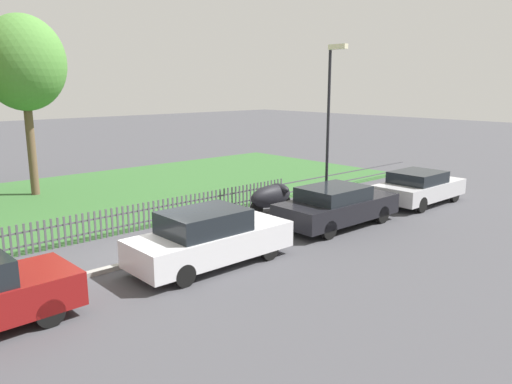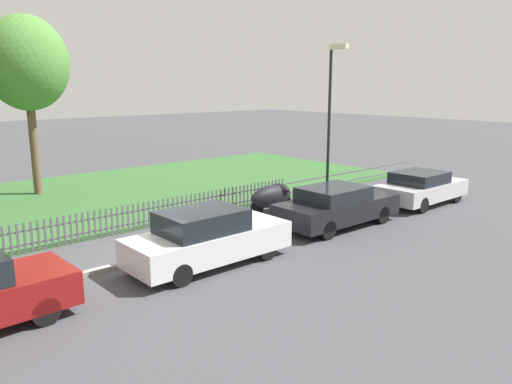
# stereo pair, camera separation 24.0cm
# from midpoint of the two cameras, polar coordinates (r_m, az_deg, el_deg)

# --- Properties ---
(ground_plane) EXTENTS (120.00, 120.00, 0.00)m
(ground_plane) POSITION_cam_midpoint_polar(r_m,az_deg,el_deg) (14.32, -10.99, -7.44)
(ground_plane) COLOR #424247
(kerb_stone) EXTENTS (33.58, 0.20, 0.12)m
(kerb_stone) POSITION_cam_midpoint_polar(r_m,az_deg,el_deg) (14.38, -11.21, -7.11)
(kerb_stone) COLOR gray
(kerb_stone) RESTS_ON ground
(grass_strip) EXTENTS (33.58, 11.82, 0.01)m
(grass_strip) POSITION_cam_midpoint_polar(r_m,az_deg,el_deg) (22.06, -22.93, -1.23)
(grass_strip) COLOR #33602D
(grass_strip) RESTS_ON ground
(park_fence) EXTENTS (33.58, 0.05, 0.93)m
(park_fence) POSITION_cam_midpoint_polar(r_m,az_deg,el_deg) (16.62, -16.24, -3.28)
(park_fence) COLOR #4C4C51
(park_fence) RESTS_ON ground
(parked_car_black_saloon) EXTENTS (4.53, 1.74, 1.54)m
(parked_car_black_saloon) POSITION_cam_midpoint_polar(r_m,az_deg,el_deg) (13.39, -5.86, -5.24)
(parked_car_black_saloon) COLOR silver
(parked_car_black_saloon) RESTS_ON ground
(parked_car_navy_estate) EXTENTS (4.61, 1.92, 1.39)m
(parked_car_navy_estate) POSITION_cam_midpoint_polar(r_m,az_deg,el_deg) (17.22, 8.80, -1.53)
(parked_car_navy_estate) COLOR black
(parked_car_navy_estate) RESTS_ON ground
(parked_car_red_compact) EXTENTS (4.18, 1.87, 1.34)m
(parked_car_red_compact) POSITION_cam_midpoint_polar(r_m,az_deg,el_deg) (21.23, 17.84, 0.56)
(parked_car_red_compact) COLOR #BCBCC1
(parked_car_red_compact) RESTS_ON ground
(covered_motorcycle) EXTENTS (2.04, 0.92, 1.07)m
(covered_motorcycle) POSITION_cam_midpoint_polar(r_m,az_deg,el_deg) (18.76, 1.46, -0.43)
(covered_motorcycle) COLOR black
(covered_motorcycle) RESTS_ON ground
(tree_mid_park) EXTENTS (3.46, 3.46, 7.63)m
(tree_mid_park) POSITION_cam_midpoint_polar(r_m,az_deg,el_deg) (23.66, -25.32, 13.10)
(tree_mid_park) COLOR brown
(tree_mid_park) RESTS_ON ground
(street_lamp) EXTENTS (0.20, 0.79, 6.17)m
(street_lamp) POSITION_cam_midpoint_polar(r_m,az_deg,el_deg) (19.01, 8.15, 9.31)
(street_lamp) COLOR black
(street_lamp) RESTS_ON ground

